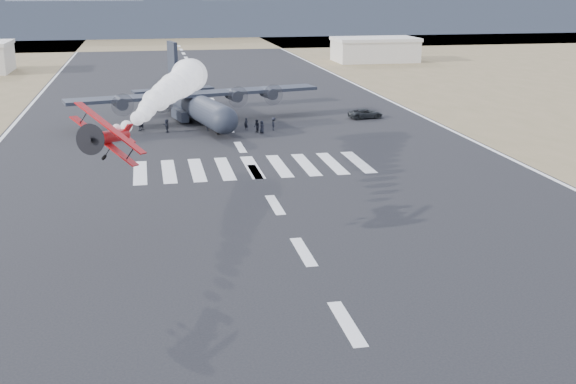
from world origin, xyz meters
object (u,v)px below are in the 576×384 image
object	(u,v)px
crew_b	(142,123)
crew_h	(257,126)
hangar_right	(375,49)
transport_aircraft	(193,102)
aerobatic_biplane	(108,137)
crew_d	(140,125)
crew_c	(274,124)
crew_g	(208,124)
crew_e	(262,127)
crew_a	(246,124)
crew_f	(167,126)
support_vehicle	(366,114)

from	to	relation	value
crew_b	crew_h	distance (m)	15.90
hangar_right	transport_aircraft	bearing A→B (deg)	-125.23
aerobatic_biplane	crew_d	size ratio (longest dim) A/B	3.15
hangar_right	crew_d	world-z (taller)	hangar_right
crew_c	crew_g	xyz separation A→B (m)	(-8.81, 1.49, 0.00)
crew_b	hangar_right	bearing A→B (deg)	-83.34
crew_b	crew_g	distance (m)	9.08
aerobatic_biplane	crew_e	distance (m)	45.86
crew_a	crew_e	xyz separation A→B (m)	(1.78, -2.31, 0.01)
crew_b	crew_f	world-z (taller)	crew_b
crew_f	hangar_right	bearing A→B (deg)	130.48
aerobatic_biplane	crew_c	xyz separation A→B (m)	(19.61, 43.02, -7.98)
crew_g	crew_h	xyz separation A→B (m)	(6.29, -2.70, 0.00)
hangar_right	crew_a	world-z (taller)	hangar_right
crew_b	crew_e	xyz separation A→B (m)	(15.65, -5.53, -0.08)
crew_e	crew_h	distance (m)	0.70
crew_a	crew_b	bearing A→B (deg)	-148.09
crew_d	crew_h	size ratio (longest dim) A/B	1.01
aerobatic_biplane	crew_b	distance (m)	47.76
crew_e	crew_f	bearing A→B (deg)	60.15
hangar_right	crew_g	distance (m)	93.02
aerobatic_biplane	crew_h	world-z (taller)	aerobatic_biplane
support_vehicle	crew_g	size ratio (longest dim) A/B	2.88
support_vehicle	crew_f	distance (m)	29.53
aerobatic_biplane	crew_h	bearing A→B (deg)	81.60
crew_a	crew_g	size ratio (longest dim) A/B	0.94
crew_e	crew_g	size ratio (longest dim) A/B	0.94
transport_aircraft	crew_f	xyz separation A→B (m)	(-4.10, -7.96, -1.82)
support_vehicle	crew_f	bearing A→B (deg)	92.15
transport_aircraft	crew_h	xyz separation A→B (m)	(7.66, -10.49, -1.83)
crew_d	crew_e	world-z (taller)	crew_d
crew_b	crew_e	bearing A→B (deg)	-155.78
aerobatic_biplane	crew_d	bearing A→B (deg)	101.59
crew_c	crew_e	world-z (taller)	crew_c
crew_a	crew_f	xyz separation A→B (m)	(-10.63, 0.48, 0.07)
crew_d	crew_h	bearing A→B (deg)	129.52
crew_d	crew_h	world-z (taller)	crew_d
crew_a	crew_c	xyz separation A→B (m)	(3.65, -0.82, 0.05)
crew_g	transport_aircraft	bearing A→B (deg)	13.23
support_vehicle	crew_e	distance (m)	18.37
support_vehicle	crew_b	size ratio (longest dim) A/B	2.80
transport_aircraft	crew_d	world-z (taller)	transport_aircraft
aerobatic_biplane	crew_c	size ratio (longest dim) A/B	3.20
crew_b	crew_f	distance (m)	4.23
crew_f	crew_h	bearing A→B (deg)	62.86
crew_a	crew_c	bearing A→B (deg)	32.24
hangar_right	aerobatic_biplane	distance (m)	137.39
crew_f	support_vehicle	bearing A→B (deg)	84.28
crew_f	crew_b	bearing A→B (deg)	-145.14
crew_a	crew_c	size ratio (longest dim) A/B	0.94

